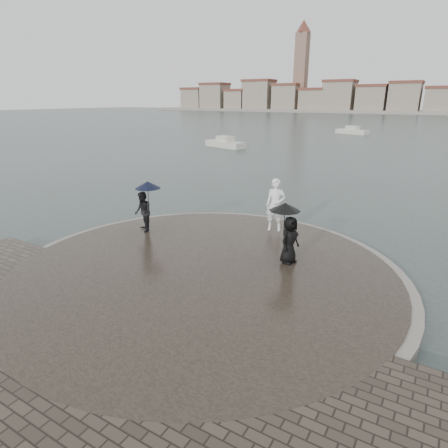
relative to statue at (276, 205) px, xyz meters
The scene contains 8 objects.
ground 8.14m from the statue, 93.43° to the right, with size 400.00×400.00×0.00m, color #2B3835.
kerb_ring 4.70m from the statue, 96.08° to the right, with size 12.50×12.50×0.32m, color gray.
quay_tip 4.69m from the statue, 96.08° to the right, with size 11.90×11.90×0.36m, color #2D261E.
statue is the anchor object (origin of this frame).
visitor_left 5.21m from the statue, 147.86° to the right, with size 1.25×1.08×2.04m.
visitor_right 3.12m from the statue, 59.30° to the right, with size 1.09×1.04×1.95m.
far_skyline 152.92m from the statue, 92.54° to the left, with size 260.00×20.00×37.00m.
boats 36.42m from the statue, 87.50° to the left, with size 44.59×30.57×1.50m.
Camera 1 is at (6.07, -5.36, 5.41)m, focal length 30.00 mm.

